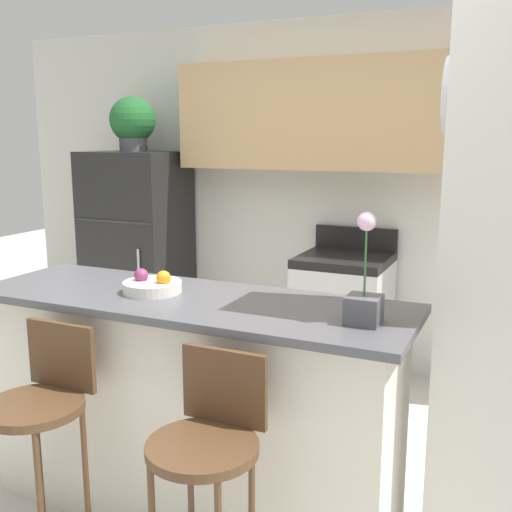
{
  "coord_description": "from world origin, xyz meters",
  "views": [
    {
      "loc": [
        1.32,
        -2.17,
        1.71
      ],
      "look_at": [
        0.0,
        0.73,
        1.08
      ],
      "focal_mm": 42.0,
      "sensor_mm": 36.0,
      "label": 1
    }
  ],
  "objects_px": {
    "bar_stool_right": "(208,447)",
    "refrigerator": "(138,252)",
    "orchid_vase": "(364,295)",
    "fruit_bowl": "(152,285)",
    "bar_stool_left": "(42,407)",
    "potted_plant_on_fridge": "(133,122)",
    "stove_range": "(343,318)"
  },
  "relations": [
    {
      "from": "fruit_bowl",
      "to": "orchid_vase",
      "type": "bearing_deg",
      "value": -3.41
    },
    {
      "from": "refrigerator",
      "to": "stove_range",
      "type": "xyz_separation_m",
      "value": [
        1.71,
        0.01,
        -0.34
      ]
    },
    {
      "from": "stove_range",
      "to": "orchid_vase",
      "type": "relative_size",
      "value": 2.55
    },
    {
      "from": "potted_plant_on_fridge",
      "to": "stove_range",
      "type": "bearing_deg",
      "value": 0.49
    },
    {
      "from": "stove_range",
      "to": "fruit_bowl",
      "type": "distance_m",
      "value": 1.89
    },
    {
      "from": "refrigerator",
      "to": "orchid_vase",
      "type": "height_order",
      "value": "refrigerator"
    },
    {
      "from": "orchid_vase",
      "to": "potted_plant_on_fridge",
      "type": "bearing_deg",
      "value": 142.16
    },
    {
      "from": "bar_stool_right",
      "to": "potted_plant_on_fridge",
      "type": "relative_size",
      "value": 2.32
    },
    {
      "from": "potted_plant_on_fridge",
      "to": "bar_stool_left",
      "type": "bearing_deg",
      "value": -63.22
    },
    {
      "from": "refrigerator",
      "to": "orchid_vase",
      "type": "relative_size",
      "value": 3.81
    },
    {
      "from": "refrigerator",
      "to": "stove_range",
      "type": "bearing_deg",
      "value": 0.49
    },
    {
      "from": "bar_stool_left",
      "to": "bar_stool_right",
      "type": "bearing_deg",
      "value": 0.0
    },
    {
      "from": "stove_range",
      "to": "potted_plant_on_fridge",
      "type": "distance_m",
      "value": 2.19
    },
    {
      "from": "bar_stool_left",
      "to": "bar_stool_right",
      "type": "distance_m",
      "value": 0.76
    },
    {
      "from": "refrigerator",
      "to": "potted_plant_on_fridge",
      "type": "xyz_separation_m",
      "value": [
        -0.0,
        0.0,
        1.02
      ]
    },
    {
      "from": "refrigerator",
      "to": "stove_range",
      "type": "height_order",
      "value": "refrigerator"
    },
    {
      "from": "stove_range",
      "to": "bar_stool_right",
      "type": "bearing_deg",
      "value": -85.57
    },
    {
      "from": "fruit_bowl",
      "to": "bar_stool_right",
      "type": "bearing_deg",
      "value": -42.3
    },
    {
      "from": "orchid_vase",
      "to": "refrigerator",
      "type": "bearing_deg",
      "value": 142.16
    },
    {
      "from": "refrigerator",
      "to": "orchid_vase",
      "type": "distance_m",
      "value": 2.94
    },
    {
      "from": "refrigerator",
      "to": "bar_stool_right",
      "type": "bearing_deg",
      "value": -49.91
    },
    {
      "from": "bar_stool_right",
      "to": "refrigerator",
      "type": "bearing_deg",
      "value": 130.09
    },
    {
      "from": "bar_stool_left",
      "to": "potted_plant_on_fridge",
      "type": "xyz_separation_m",
      "value": [
        -1.13,
        2.24,
        1.17
      ]
    },
    {
      "from": "orchid_vase",
      "to": "bar_stool_right",
      "type": "bearing_deg",
      "value": -132.71
    },
    {
      "from": "bar_stool_right",
      "to": "fruit_bowl",
      "type": "distance_m",
      "value": 0.86
    },
    {
      "from": "potted_plant_on_fridge",
      "to": "orchid_vase",
      "type": "height_order",
      "value": "potted_plant_on_fridge"
    },
    {
      "from": "bar_stool_left",
      "to": "refrigerator",
      "type": "bearing_deg",
      "value": 116.78
    },
    {
      "from": "refrigerator",
      "to": "bar_stool_left",
      "type": "distance_m",
      "value": 2.52
    },
    {
      "from": "stove_range",
      "to": "bar_stool_left",
      "type": "relative_size",
      "value": 1.11
    },
    {
      "from": "orchid_vase",
      "to": "fruit_bowl",
      "type": "bearing_deg",
      "value": 176.59
    },
    {
      "from": "stove_range",
      "to": "orchid_vase",
      "type": "bearing_deg",
      "value": -71.83
    },
    {
      "from": "orchid_vase",
      "to": "bar_stool_left",
      "type": "bearing_deg",
      "value": -158.92
    }
  ]
}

